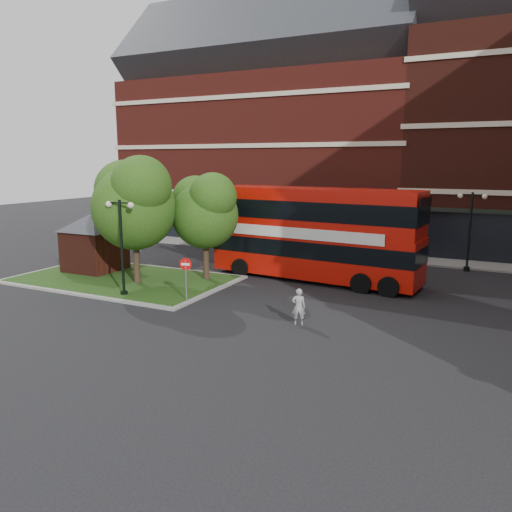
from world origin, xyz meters
The scene contains 15 objects.
ground centered at (0.00, 0.00, 0.00)m, with size 120.00×120.00×0.00m, color black.
pavement_far centered at (0.00, 16.50, 0.06)m, with size 44.00×3.00×0.12m, color slate.
terrace_far_left centered at (-8.00, 24.00, 7.00)m, with size 26.00×12.00×14.00m, color maroon.
traffic_island centered at (-8.00, 3.00, 0.07)m, with size 12.60×7.60×0.15m.
kiosk centered at (-11.00, 4.00, 2.32)m, with size 6.51×6.51×3.60m.
tree_island_west centered at (-6.60, 2.58, 4.79)m, with size 5.40×4.71×7.21m.
tree_island_east centered at (-3.58, 5.06, 4.24)m, with size 4.46×3.90×6.29m.
lamp_island centered at (-5.50, 0.20, 2.83)m, with size 1.72×0.36×5.00m.
lamp_far_left centered at (2.00, 14.50, 2.83)m, with size 1.72×0.36×5.00m.
lamp_far_right centered at (10.00, 14.50, 2.83)m, with size 1.72×0.36×5.00m.
bus centered at (1.98, 8.06, 3.09)m, with size 12.53×3.98×4.70m.
woman centered at (4.20, -0.05, 0.80)m, with size 0.58×0.38×1.60m, color #969699.
car_silver centered at (-5.72, 14.52, 0.65)m, with size 1.54×3.82×1.30m, color #A7AAAF.
car_white centered at (4.20, 14.62, 0.62)m, with size 1.31×3.75×1.23m, color silver.
no_entry_sign centered at (-2.04, 0.77, 1.60)m, with size 0.62×0.16×2.24m.
Camera 1 is at (11.49, -19.19, 6.91)m, focal length 35.00 mm.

